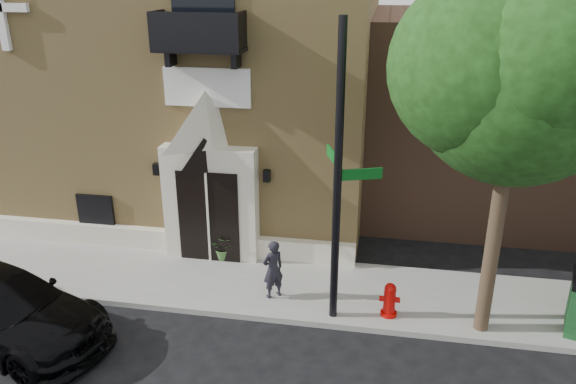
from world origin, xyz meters
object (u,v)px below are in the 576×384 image
Objects in this scene: pedestrian_near at (273,269)px; fire_hydrant at (390,300)px; street_sign at (338,179)px; black_sedan at (0,308)px.

fire_hydrant is at bearing 132.84° from pedestrian_near.
fire_hydrant is at bearing -10.13° from street_sign.
black_sedan is at bearing -165.62° from fire_hydrant.
black_sedan is 3.51× the size of pedestrian_near.
street_sign is 3.11m from pedestrian_near.
black_sedan is 6.16m from pedestrian_near.
street_sign is at bearing 120.44° from pedestrian_near.
black_sedan is 0.79× the size of street_sign.
street_sign is (7.19, 1.96, 2.78)m from black_sedan.
black_sedan reaches higher than fire_hydrant.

